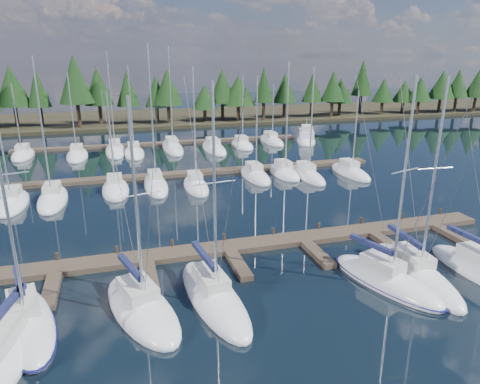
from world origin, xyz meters
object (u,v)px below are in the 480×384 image
object	(u,v)px
front_sailboat_1	(27,323)
main_dock	(230,251)
motor_yacht_right	(306,139)
front_sailboat_4	(386,280)
front_sailboat_5	(415,273)
front_sailboat_2	(141,308)
front_sailboat_3	(214,296)

from	to	relation	value
front_sailboat_1	main_dock	bearing A→B (deg)	23.92
motor_yacht_right	front_sailboat_4	bearing A→B (deg)	-108.71
motor_yacht_right	front_sailboat_5	bearing A→B (deg)	-106.02
front_sailboat_2	front_sailboat_5	world-z (taller)	front_sailboat_5
main_dock	front_sailboat_5	world-z (taller)	front_sailboat_5
front_sailboat_5	front_sailboat_3	bearing A→B (deg)	175.95
front_sailboat_1	motor_yacht_right	xyz separation A→B (m)	(36.60, 43.92, 0.20)
front_sailboat_2	front_sailboat_5	bearing A→B (deg)	-2.97
front_sailboat_1	motor_yacht_right	size ratio (longest dim) A/B	1.62
front_sailboat_3	motor_yacht_right	xyz separation A→B (m)	(26.37, 44.11, 0.22)
front_sailboat_2	main_dock	bearing A→B (deg)	40.96
front_sailboat_5	front_sailboat_2	bearing A→B (deg)	177.03
main_dock	front_sailboat_2	world-z (taller)	front_sailboat_2
front_sailboat_3	front_sailboat_5	size ratio (longest dim) A/B	0.99
front_sailboat_1	front_sailboat_3	bearing A→B (deg)	-1.04
front_sailboat_1	front_sailboat_4	world-z (taller)	front_sailboat_1
front_sailboat_1	front_sailboat_2	world-z (taller)	front_sailboat_1
front_sailboat_3	motor_yacht_right	bearing A→B (deg)	59.13
front_sailboat_2	front_sailboat_3	distance (m)	4.22
motor_yacht_right	front_sailboat_2	bearing A→B (deg)	-124.71
main_dock	front_sailboat_4	world-z (taller)	front_sailboat_4
front_sailboat_2	motor_yacht_right	world-z (taller)	front_sailboat_2
front_sailboat_2	motor_yacht_right	bearing A→B (deg)	55.29
main_dock	front_sailboat_1	world-z (taller)	front_sailboat_1
front_sailboat_2	front_sailboat_3	xyz separation A→B (m)	(4.22, 0.04, 0.01)
front_sailboat_3	main_dock	bearing A→B (deg)	66.21
main_dock	motor_yacht_right	distance (m)	45.03
front_sailboat_4	motor_yacht_right	world-z (taller)	front_sailboat_4
motor_yacht_right	front_sailboat_1	bearing A→B (deg)	-129.80
front_sailboat_3	motor_yacht_right	distance (m)	51.39
front_sailboat_2	front_sailboat_4	world-z (taller)	front_sailboat_4
front_sailboat_1	front_sailboat_3	world-z (taller)	front_sailboat_1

